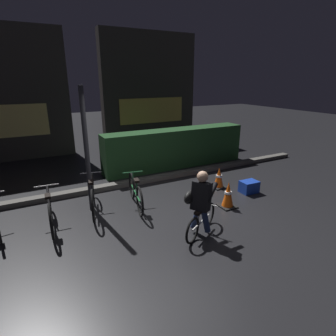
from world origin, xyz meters
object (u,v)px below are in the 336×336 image
at_px(street_post, 87,152).
at_px(parked_bike_left_mid, 50,210).
at_px(traffic_cone_far, 219,178).
at_px(cyclist, 200,203).
at_px(traffic_cone_near, 228,195).
at_px(blue_crate, 249,187).
at_px(parked_bike_center_left, 93,195).
at_px(parked_bike_center_right, 136,192).

xyz_separation_m(street_post, parked_bike_left_mid, (-0.87, -0.33, -0.98)).
bearing_deg(street_post, traffic_cone_far, -4.61).
bearing_deg(cyclist, traffic_cone_near, -2.16).
bearing_deg(parked_bike_left_mid, blue_crate, -93.64).
height_order(parked_bike_center_left, traffic_cone_far, parked_bike_center_left).
relative_size(parked_bike_center_left, parked_bike_center_right, 1.06).
xyz_separation_m(parked_bike_center_left, blue_crate, (3.75, -0.84, -0.21)).
distance_m(parked_bike_left_mid, cyclist, 2.91).
relative_size(blue_crate, cyclist, 0.35).
xyz_separation_m(traffic_cone_near, traffic_cone_far, (0.55, 1.03, -0.03)).
xyz_separation_m(parked_bike_left_mid, parked_bike_center_left, (0.89, 0.28, 0.01)).
distance_m(parked_bike_center_left, traffic_cone_near, 2.99).
relative_size(parked_bike_left_mid, parked_bike_center_right, 1.04).
distance_m(parked_bike_center_left, traffic_cone_far, 3.28).
relative_size(parked_bike_center_right, traffic_cone_far, 2.87).
relative_size(street_post, blue_crate, 6.03).
bearing_deg(traffic_cone_far, parked_bike_left_mid, -179.08).
height_order(traffic_cone_near, cyclist, cyclist).
distance_m(street_post, parked_bike_center_left, 0.97).
bearing_deg(street_post, blue_crate, -13.42).
xyz_separation_m(parked_bike_center_left, traffic_cone_far, (3.27, -0.21, -0.09)).
xyz_separation_m(traffic_cone_far, cyclist, (-1.76, -1.68, 0.36)).
bearing_deg(parked_bike_center_left, traffic_cone_far, -80.95).
height_order(traffic_cone_near, blue_crate, traffic_cone_near).
distance_m(parked_bike_center_left, blue_crate, 3.85).
height_order(traffic_cone_near, traffic_cone_far, traffic_cone_near).
bearing_deg(blue_crate, traffic_cone_far, 126.79).
distance_m(parked_bike_left_mid, traffic_cone_near, 3.74).
bearing_deg(cyclist, street_post, 97.95).
height_order(traffic_cone_far, blue_crate, traffic_cone_far).
bearing_deg(traffic_cone_near, blue_crate, 21.36).
bearing_deg(traffic_cone_far, blue_crate, -53.21).
bearing_deg(blue_crate, parked_bike_left_mid, 173.03).
relative_size(parked_bike_center_right, traffic_cone_near, 2.62).
bearing_deg(parked_bike_left_mid, parked_bike_center_left, -69.48).
bearing_deg(parked_bike_left_mid, street_post, -65.64).
bearing_deg(cyclist, parked_bike_left_mid, 115.77).
bearing_deg(traffic_cone_far, traffic_cone_near, -117.95).
height_order(blue_crate, cyclist, cyclist).
bearing_deg(cyclist, parked_bike_center_left, 98.31).
height_order(traffic_cone_far, cyclist, cyclist).
distance_m(street_post, blue_crate, 4.05).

